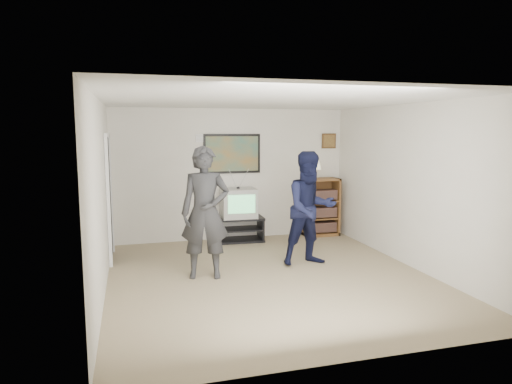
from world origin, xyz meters
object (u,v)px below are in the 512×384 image
media_stand (239,229)px  bookshelf (321,207)px  person_short (310,208)px  crt_television (238,203)px  person_tall (205,213)px

media_stand → bookshelf: (1.70, 0.05, 0.34)m
person_short → media_stand: bearing=108.1°
crt_television → person_tall: size_ratio=0.34×
crt_television → person_short: size_ratio=0.36×
media_stand → crt_television: bearing=-177.3°
bookshelf → person_tall: (-2.64, -2.01, 0.36)m
person_tall → person_short: 1.69m
media_stand → bookshelf: 1.73m
media_stand → crt_television: crt_television is taller
bookshelf → media_stand: bearing=-178.3°
bookshelf → person_short: size_ratio=0.65×
crt_television → person_tall: bearing=-113.9°
crt_television → media_stand: bearing=1.8°
person_tall → crt_television: bearing=75.9°
person_tall → person_short: (1.68, 0.20, -0.05)m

